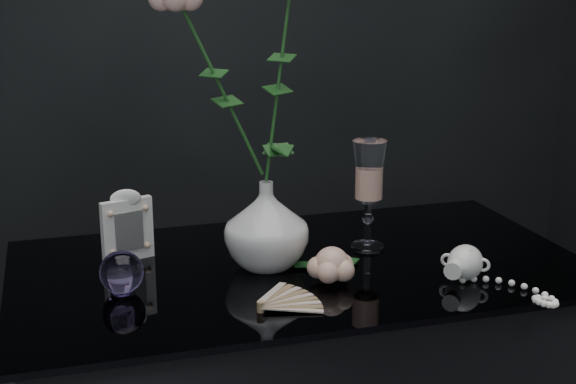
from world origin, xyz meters
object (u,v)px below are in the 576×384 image
object	(u,v)px
paperweight	(122,272)
picture_frame	(127,225)
wine_glass	(369,195)
pearl_jar	(465,261)
vase	(266,225)
loose_rose	(332,265)

from	to	relation	value
paperweight	picture_frame	bearing A→B (deg)	80.37
paperweight	wine_glass	bearing A→B (deg)	10.67
picture_frame	pearl_jar	distance (m)	0.62
picture_frame	vase	bearing A→B (deg)	-42.15
vase	picture_frame	size ratio (longest dim) A/B	1.17
picture_frame	paperweight	distance (m)	0.16
wine_glass	pearl_jar	xyz separation A→B (m)	(0.11, -0.20, -0.08)
picture_frame	loose_rose	size ratio (longest dim) A/B	0.74
picture_frame	wine_glass	bearing A→B (deg)	-26.18
picture_frame	pearl_jar	xyz separation A→B (m)	(0.56, -0.27, -0.04)
vase	loose_rose	bearing A→B (deg)	-49.12
vase	wine_glass	distance (m)	0.22
picture_frame	pearl_jar	world-z (taller)	picture_frame
vase	pearl_jar	bearing A→B (deg)	-25.94
vase	paperweight	distance (m)	0.27
pearl_jar	paperweight	bearing A→B (deg)	-150.70
vase	loose_rose	distance (m)	0.15
wine_glass	pearl_jar	bearing A→B (deg)	-62.00
pearl_jar	vase	bearing A→B (deg)	-166.37
paperweight	loose_rose	distance (m)	0.36
paperweight	pearl_jar	xyz separation A→B (m)	(0.59, -0.11, -0.01)
vase	pearl_jar	world-z (taller)	vase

